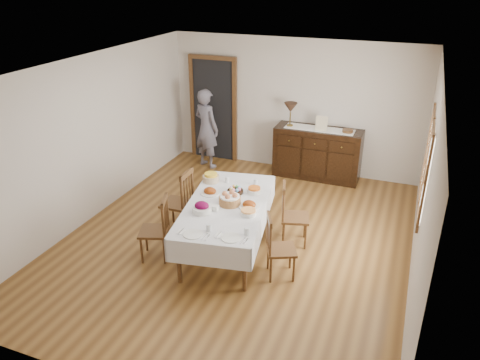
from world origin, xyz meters
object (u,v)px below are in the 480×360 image
(table_lamp, at_px, (291,108))
(person, at_px, (206,126))
(dining_table, at_px, (227,209))
(sideboard, at_px, (317,153))
(chair_right_near, at_px, (278,246))
(chair_left_near, at_px, (157,228))
(chair_right_far, at_px, (292,214))
(chair_left_far, at_px, (180,200))

(table_lamp, bearing_deg, person, -172.51)
(dining_table, distance_m, person, 3.19)
(person, bearing_deg, sideboard, -151.93)
(chair_right_near, bearing_deg, table_lamp, -10.85)
(sideboard, bearing_deg, table_lamp, -175.82)
(chair_left_near, relative_size, chair_right_far, 0.98)
(chair_left_near, bearing_deg, chair_right_near, 76.72)
(chair_left_far, distance_m, person, 2.64)
(chair_left_near, xyz_separation_m, sideboard, (1.46, 3.57, 0.02))
(dining_table, bearing_deg, person, 110.16)
(person, distance_m, table_lamp, 1.75)
(chair_left_far, bearing_deg, chair_left_near, 3.39)
(chair_right_far, distance_m, table_lamp, 2.72)
(chair_left_near, height_order, sideboard, sideboard)
(chair_left_near, xyz_separation_m, chair_left_far, (-0.06, 0.79, 0.04))
(chair_left_far, distance_m, chair_right_near, 1.86)
(dining_table, bearing_deg, table_lamp, 78.62)
(chair_right_near, relative_size, chair_right_far, 0.94)
(chair_right_near, xyz_separation_m, person, (-2.47, 3.12, 0.41))
(table_lamp, bearing_deg, chair_right_near, -76.46)
(chair_left_far, bearing_deg, dining_table, 74.36)
(dining_table, xyz_separation_m, chair_left_far, (-0.89, 0.23, -0.14))
(person, bearing_deg, chair_right_far, 158.49)
(dining_table, xyz_separation_m, chair_right_far, (0.82, 0.50, -0.17))
(chair_right_near, relative_size, sideboard, 0.55)
(chair_left_far, xyz_separation_m, chair_right_near, (1.76, -0.60, -0.06))
(chair_left_near, bearing_deg, chair_left_far, 164.74)
(sideboard, bearing_deg, chair_left_near, -112.24)
(sideboard, xyz_separation_m, table_lamp, (-0.56, -0.04, 0.85))
(person, bearing_deg, chair_right_near, 149.83)
(chair_left_near, relative_size, sideboard, 0.57)
(sideboard, distance_m, table_lamp, 1.02)
(dining_table, xyz_separation_m, chair_right_near, (0.88, -0.37, -0.20))
(chair_right_far, height_order, person, person)
(dining_table, bearing_deg, sideboard, 68.09)
(chair_left_near, relative_size, table_lamp, 2.04)
(chair_left_near, bearing_deg, chair_right_far, 102.98)
(chair_left_far, xyz_separation_m, sideboard, (1.52, 2.78, -0.02))
(dining_table, relative_size, chair_left_near, 2.47)
(sideboard, xyz_separation_m, person, (-2.23, -0.26, 0.37))
(dining_table, xyz_separation_m, table_lamp, (0.07, 2.97, 0.69))
(dining_table, height_order, chair_left_near, chair_left_near)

